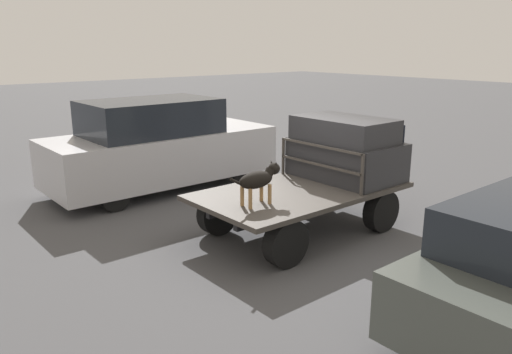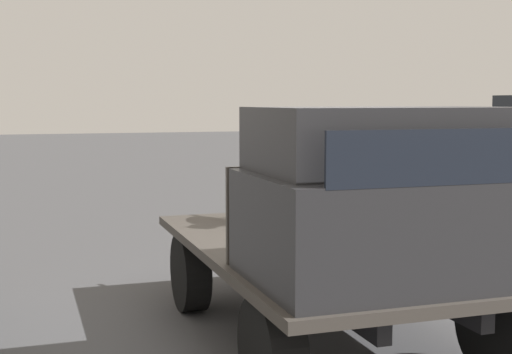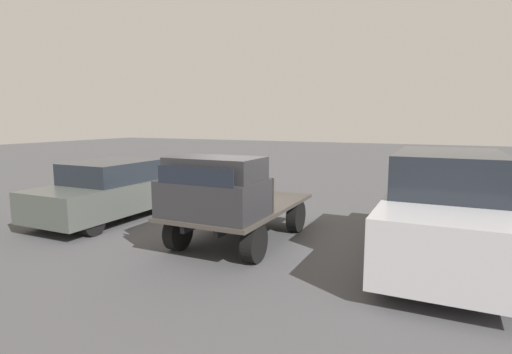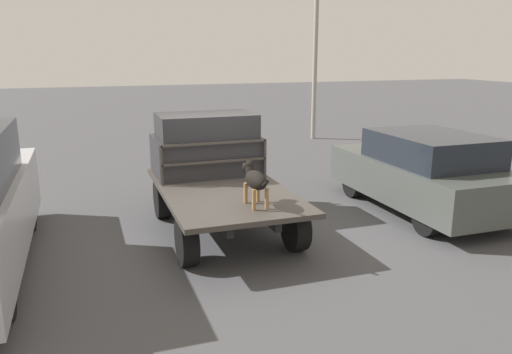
{
  "view_description": "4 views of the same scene",
  "coord_description": "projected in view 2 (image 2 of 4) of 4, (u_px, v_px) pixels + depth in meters",
  "views": [
    {
      "loc": [
        -5.92,
        -5.88,
        3.21
      ],
      "look_at": [
        -1.18,
        -0.2,
        1.25
      ],
      "focal_mm": 35.0,
      "sensor_mm": 36.0,
      "label": 1
    },
    {
      "loc": [
        5.33,
        -2.36,
        1.98
      ],
      "look_at": [
        -1.18,
        -0.2,
        1.25
      ],
      "focal_mm": 50.0,
      "sensor_mm": 36.0,
      "label": 2
    },
    {
      "loc": [
        7.65,
        3.98,
        2.64
      ],
      "look_at": [
        -1.18,
        -0.2,
        1.25
      ],
      "focal_mm": 28.0,
      "sensor_mm": 36.0,
      "label": 3
    },
    {
      "loc": [
        -7.95,
        2.16,
        3.06
      ],
      "look_at": [
        -1.18,
        -0.2,
        1.25
      ],
      "focal_mm": 35.0,
      "sensor_mm": 36.0,
      "label": 4
    }
  ],
  "objects": [
    {
      "name": "ground_plane",
      "position": [
        323.0,
        338.0,
        5.98
      ],
      "size": [
        80.0,
        80.0,
        0.0
      ],
      "primitive_type": "plane",
      "color": "#474749"
    },
    {
      "name": "flatbed_truck",
      "position": [
        323.0,
        270.0,
        5.92
      ],
      "size": [
        3.73,
        2.05,
        0.8
      ],
      "color": "black",
      "rests_on": "ground"
    },
    {
      "name": "truck_cab",
      "position": [
        393.0,
        197.0,
        4.76
      ],
      "size": [
        1.29,
        1.93,
        1.14
      ],
      "color": "#28282B",
      "rests_on": "flatbed_truck"
    },
    {
      "name": "truck_headboard",
      "position": [
        348.0,
        194.0,
        5.41
      ],
      "size": [
        0.04,
        1.93,
        0.71
      ],
      "color": "#3D3833",
      "rests_on": "flatbed_truck"
    },
    {
      "name": "dog",
      "position": [
        258.0,
        182.0,
        6.84
      ],
      "size": [
        1.0,
        0.27,
        0.65
      ],
      "rotation": [
        0.0,
        0.0,
        -0.22
      ],
      "color": "#9E7547",
      "rests_on": "flatbed_truck"
    }
  ]
}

